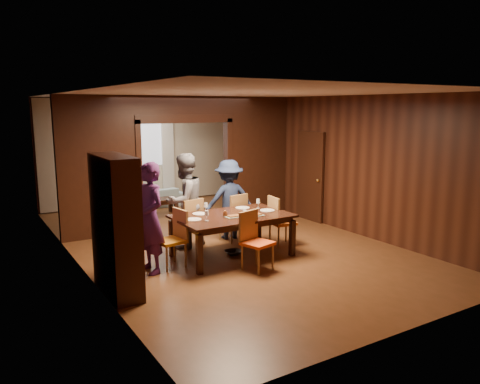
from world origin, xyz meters
TOP-DOWN VIEW (x-y plane):
  - floor at (0.00, 0.00)m, footprint 9.00×9.00m
  - ceiling at (0.00, 0.00)m, footprint 5.50×9.00m
  - room_walls at (0.00, 1.89)m, footprint 5.52×9.01m
  - person_purple at (-1.82, -0.95)m, footprint 0.52×0.71m
  - person_grey at (-0.75, 0.04)m, footprint 1.07×0.96m
  - person_navy at (0.28, 0.14)m, footprint 1.13×0.76m
  - sofa at (0.01, 3.85)m, footprint 1.74×0.68m
  - serving_bowl at (-0.21, -0.87)m, footprint 0.31×0.31m
  - dining_table at (-0.26, -0.92)m, footprint 2.03×1.26m
  - coffee_table at (-0.10, 2.87)m, footprint 0.80×0.50m
  - chair_left at (-1.45, -0.89)m, footprint 0.49×0.49m
  - chair_right at (0.91, -0.84)m, footprint 0.50×0.50m
  - chair_far_l at (-0.74, -0.05)m, footprint 0.52×0.52m
  - chair_far_r at (0.24, -0.07)m, footprint 0.51×0.51m
  - chair_near at (-0.28, -1.76)m, footprint 0.54×0.54m
  - hutch at (-2.53, -1.50)m, footprint 0.40×1.20m
  - door_right at (2.70, 0.50)m, footprint 0.06×0.90m
  - window_far at (0.00, 4.44)m, footprint 1.20×0.03m
  - curtain_left at (-0.75, 4.40)m, footprint 0.35×0.06m
  - curtain_right at (0.75, 4.40)m, footprint 0.35×0.06m
  - plate_left at (-1.01, -0.89)m, footprint 0.27×0.27m
  - plate_far_l at (-0.72, -0.55)m, footprint 0.27×0.27m
  - plate_far_r at (0.20, -0.52)m, footprint 0.27×0.27m
  - plate_right at (0.47, -0.96)m, footprint 0.27×0.27m
  - plate_near at (-0.23, -1.34)m, footprint 0.27×0.27m
  - platter_a at (-0.33, -1.08)m, footprint 0.30×0.20m
  - platter_b at (0.04, -1.20)m, footprint 0.30×0.20m
  - wineglass_left at (-0.86, -1.08)m, footprint 0.08×0.08m
  - wineglass_far at (-0.57, -0.50)m, footprint 0.08×0.08m
  - wineglass_right at (0.44, -0.70)m, footprint 0.08×0.08m
  - tumbler at (-0.19, -1.23)m, footprint 0.07×0.07m
  - condiment_jar at (-0.44, -0.97)m, footprint 0.08×0.08m

SIDE VIEW (x-z plane):
  - floor at x=0.00m, z-range 0.00..0.00m
  - coffee_table at x=-0.10m, z-range 0.00..0.40m
  - sofa at x=0.01m, z-range 0.00..0.51m
  - dining_table at x=-0.26m, z-range 0.00..0.76m
  - chair_left at x=-1.45m, z-range 0.00..0.97m
  - chair_right at x=0.91m, z-range 0.00..0.97m
  - chair_far_l at x=-0.74m, z-range 0.00..0.97m
  - chair_far_r at x=0.24m, z-range 0.00..0.97m
  - chair_near at x=-0.28m, z-range 0.00..0.97m
  - plate_left at x=-1.01m, z-range 0.76..0.77m
  - plate_far_l at x=-0.72m, z-range 0.76..0.77m
  - plate_far_r at x=0.20m, z-range 0.76..0.77m
  - plate_right at x=0.47m, z-range 0.76..0.77m
  - plate_near at x=-0.23m, z-range 0.76..0.77m
  - platter_a at x=-0.33m, z-range 0.76..0.80m
  - platter_b at x=0.04m, z-range 0.76..0.80m
  - serving_bowl at x=-0.21m, z-range 0.76..0.84m
  - person_navy at x=0.28m, z-range 0.00..1.61m
  - condiment_jar at x=-0.44m, z-range 0.76..0.87m
  - tumbler at x=-0.19m, z-range 0.76..0.90m
  - wineglass_left at x=-0.86m, z-range 0.76..0.94m
  - wineglass_far at x=-0.57m, z-range 0.76..0.94m
  - wineglass_right at x=0.44m, z-range 0.76..0.94m
  - person_grey at x=-0.75m, z-range 0.00..1.80m
  - person_purple at x=-1.82m, z-range 0.00..1.80m
  - hutch at x=-2.53m, z-range 0.00..2.00m
  - door_right at x=2.70m, z-range 0.00..2.10m
  - curtain_left at x=-0.75m, z-range 0.05..2.45m
  - curtain_right at x=0.75m, z-range 0.05..2.45m
  - room_walls at x=0.00m, z-range 0.06..2.96m
  - window_far at x=0.00m, z-range 1.05..2.35m
  - ceiling at x=0.00m, z-range 2.89..2.91m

